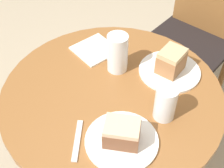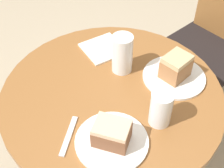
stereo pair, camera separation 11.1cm
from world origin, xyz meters
name	(u,v)px [view 1 (the left image)]	position (x,y,z in m)	size (l,w,h in m)	color
table	(112,120)	(0.00, 0.00, 0.54)	(0.82, 0.82, 0.71)	brown
chair	(191,39)	(0.00, 0.76, 0.48)	(0.47, 0.50, 0.90)	brown
plate_near	(122,141)	(0.15, -0.16, 0.71)	(0.23, 0.23, 0.01)	white
plate_far	(169,71)	(0.12, 0.22, 0.71)	(0.24, 0.24, 0.01)	white
cake_slice_near	(122,133)	(0.15, -0.16, 0.76)	(0.14, 0.12, 0.08)	brown
cake_slice_far	(171,61)	(0.12, 0.22, 0.76)	(0.09, 0.10, 0.09)	#9E6B42
glass_lemonade	(165,105)	(0.21, 0.01, 0.76)	(0.07, 0.07, 0.13)	silver
glass_water	(117,55)	(-0.06, 0.12, 0.78)	(0.08, 0.08, 0.16)	silver
napkin_stack	(95,50)	(-0.20, 0.15, 0.71)	(0.19, 0.19, 0.01)	silver
fork	(77,140)	(0.04, -0.24, 0.71)	(0.10, 0.14, 0.00)	silver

